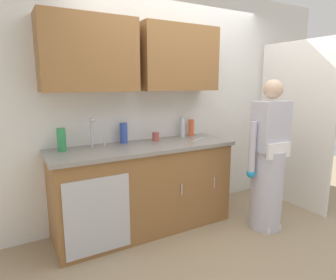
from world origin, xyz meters
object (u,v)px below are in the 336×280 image
bottle_water_tall (191,128)px  bottle_soap (182,127)px  bottle_water_short (61,140)px  knife_on_counter (199,139)px  sink (100,151)px  person_at_sink (268,167)px  bottle_dish_liquid (124,133)px  cup_by_sink (156,137)px

bottle_water_tall → bottle_soap: bearing=-177.1°
bottle_water_short → knife_on_counter: 1.50m
sink → bottle_water_tall: 1.24m
sink → bottle_water_tall: bearing=9.6°
bottle_soap → bottle_water_tall: bearing=2.9°
bottle_water_tall → person_at_sink: bearing=-63.9°
bottle_dish_liquid → bottle_water_tall: (0.89, 0.00, -0.01)m
person_at_sink → bottle_dish_liquid: 1.60m
bottle_dish_liquid → cup_by_sink: (0.36, -0.07, -0.06)m
cup_by_sink → knife_on_counter: (0.47, -0.17, -0.05)m
sink → bottle_water_short: size_ratio=2.26×
bottle_dish_liquid → bottle_soap: size_ratio=0.92×
bottle_dish_liquid → bottle_soap: bearing=-0.2°
bottle_dish_liquid → cup_by_sink: bearing=-10.4°
sink → bottle_dish_liquid: bearing=31.8°
bottle_soap → bottle_water_short: bearing=-177.4°
person_at_sink → sink: bearing=158.2°
bottle_dish_liquid → bottle_water_short: bearing=-174.1°
bottle_water_tall → bottle_dish_liquid: bearing=-179.7°
person_at_sink → cup_by_sink: 1.27m
person_at_sink → knife_on_counter: bearing=127.7°
bottle_dish_liquid → knife_on_counter: size_ratio=0.92×
person_at_sink → cup_by_sink: person_at_sink is taller
bottle_water_tall → cup_by_sink: bottle_water_tall is taller
sink → knife_on_counter: 1.16m
person_at_sink → knife_on_counter: size_ratio=6.75×
person_at_sink → bottle_soap: 1.08m
knife_on_counter → bottle_water_tall: bearing=-128.7°
bottle_dish_liquid → bottle_water_tall: 0.89m
bottle_water_tall → bottle_soap: (-0.13, -0.01, 0.02)m
person_at_sink → knife_on_counter: (-0.48, 0.62, 0.25)m
cup_by_sink → knife_on_counter: bearing=-19.6°
bottle_dish_liquid → bottle_soap: bottle_soap is taller
bottle_dish_liquid → knife_on_counter: (0.83, -0.23, -0.11)m
bottle_soap → cup_by_sink: size_ratio=2.43×
bottle_soap → sink: bearing=-169.5°
cup_by_sink → bottle_soap: bearing=9.1°
bottle_water_short → knife_on_counter: bearing=-6.4°
sink → knife_on_counter: (1.16, -0.03, 0.02)m
knife_on_counter → bottle_soap: bearing=-96.9°
person_at_sink → bottle_dish_liquid: (-1.31, 0.85, 0.36)m
bottle_water_tall → cup_by_sink: (-0.53, -0.07, -0.05)m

